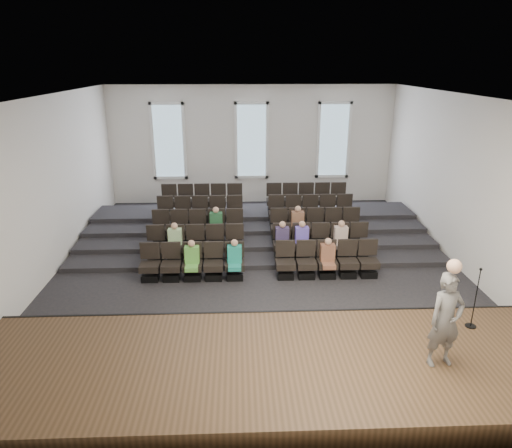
{
  "coord_description": "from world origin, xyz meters",
  "views": [
    {
      "loc": [
        -0.6,
        -12.42,
        5.88
      ],
      "look_at": [
        -0.07,
        0.5,
        1.26
      ],
      "focal_mm": 32.0,
      "sensor_mm": 36.0,
      "label": 1
    }
  ],
  "objects": [
    {
      "name": "risers",
      "position": [
        0.0,
        3.17,
        0.2
      ],
      "size": [
        11.8,
        4.8,
        0.6
      ],
      "color": "black",
      "rests_on": "ground"
    },
    {
      "name": "seating_rows",
      "position": [
        -0.0,
        1.54,
        0.68
      ],
      "size": [
        6.8,
        4.7,
        1.67
      ],
      "color": "black",
      "rests_on": "ground"
    },
    {
      "name": "ground",
      "position": [
        0.0,
        0.0,
        0.0
      ],
      "size": [
        14.0,
        14.0,
        0.0
      ],
      "primitive_type": "plane",
      "color": "black",
      "rests_on": "ground"
    },
    {
      "name": "wall_right",
      "position": [
        6.02,
        0.0,
        2.5
      ],
      "size": [
        0.04,
        14.0,
        5.0
      ],
      "primitive_type": "cube",
      "color": "silver",
      "rests_on": "ground"
    },
    {
      "name": "audience",
      "position": [
        0.15,
        0.34,
        0.81
      ],
      "size": [
        5.45,
        2.64,
        1.1
      ],
      "color": "#5DAC45",
      "rests_on": "seating_rows"
    },
    {
      "name": "wall_front",
      "position": [
        0.0,
        -7.02,
        2.5
      ],
      "size": [
        12.0,
        0.04,
        5.0
      ],
      "primitive_type": "cube",
      "color": "silver",
      "rests_on": "ground"
    },
    {
      "name": "wall_left",
      "position": [
        -6.02,
        0.0,
        2.5
      ],
      "size": [
        0.04,
        14.0,
        5.0
      ],
      "primitive_type": "cube",
      "color": "silver",
      "rests_on": "ground"
    },
    {
      "name": "windows",
      "position": [
        0.0,
        6.95,
        2.7
      ],
      "size": [
        8.44,
        0.1,
        3.24
      ],
      "color": "white",
      "rests_on": "wall_back"
    },
    {
      "name": "stage",
      "position": [
        0.0,
        -5.1,
        0.25
      ],
      "size": [
        11.8,
        3.6,
        0.5
      ],
      "primitive_type": "cube",
      "color": "#4B3320",
      "rests_on": "ground"
    },
    {
      "name": "mic_stand",
      "position": [
        4.37,
        -4.11,
        0.91
      ],
      "size": [
        0.23,
        0.23,
        1.39
      ],
      "color": "black",
      "rests_on": "stage"
    },
    {
      "name": "ceiling",
      "position": [
        0.0,
        0.0,
        5.01
      ],
      "size": [
        12.0,
        14.0,
        0.02
      ],
      "primitive_type": "cube",
      "color": "white",
      "rests_on": "ground"
    },
    {
      "name": "wall_back",
      "position": [
        0.0,
        7.02,
        2.5
      ],
      "size": [
        12.0,
        0.04,
        5.0
      ],
      "primitive_type": "cube",
      "color": "silver",
      "rests_on": "ground"
    },
    {
      "name": "stage_lip",
      "position": [
        0.0,
        -3.33,
        0.25
      ],
      "size": [
        11.8,
        0.06,
        0.52
      ],
      "primitive_type": "cube",
      "color": "black",
      "rests_on": "ground"
    },
    {
      "name": "speaker",
      "position": [
        3.16,
        -5.33,
        1.42
      ],
      "size": [
        0.74,
        0.55,
        1.85
      ],
      "primitive_type": "imported",
      "rotation": [
        0.0,
        0.0,
        0.17
      ],
      "color": "#595654",
      "rests_on": "stage"
    }
  ]
}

